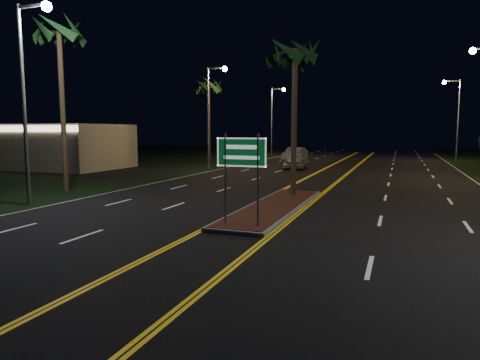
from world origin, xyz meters
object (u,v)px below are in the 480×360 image
at_px(median_island, 274,207).
at_px(streetlight_left_mid, 212,105).
at_px(streetlight_left_far, 274,114).
at_px(palm_left_near, 59,33).
at_px(streetlight_right_far, 455,110).
at_px(car_far, 295,153).
at_px(palm_median, 295,53).
at_px(highway_sign, 241,161).
at_px(streetlight_left_near, 29,81).
at_px(commercial_building, 44,146).
at_px(car_near, 295,159).
at_px(palm_left_far, 208,87).

distance_m(median_island, streetlight_left_mid, 20.80).
distance_m(streetlight_left_far, palm_left_near, 36.18).
bearing_deg(streetlight_right_far, car_far, -158.95).
xyz_separation_m(streetlight_left_mid, palm_median, (10.61, -13.50, 1.62)).
bearing_deg(car_far, highway_sign, -75.12).
relative_size(streetlight_right_far, car_far, 1.62).
relative_size(palm_median, car_far, 1.50).
xyz_separation_m(median_island, streetlight_left_near, (-10.61, -3.00, 5.57)).
bearing_deg(streetlight_left_far, commercial_building, -122.65).
height_order(streetlight_right_far, car_far, streetlight_right_far).
bearing_deg(palm_left_near, highway_sign, -22.60).
height_order(streetlight_left_near, palm_left_near, palm_left_near).
relative_size(highway_sign, car_far, 0.58).
relative_size(palm_median, car_near, 1.55).
bearing_deg(streetlight_left_near, palm_median, 31.49).
relative_size(palm_median, palm_left_near, 0.85).
height_order(palm_left_near, car_far, palm_left_near).
bearing_deg(car_near, palm_median, -83.94).
height_order(streetlight_left_near, streetlight_left_far, same).
bearing_deg(streetlight_left_far, median_island, -74.00).
bearing_deg(median_island, streetlight_left_mid, 121.98).
bearing_deg(streetlight_left_mid, commercial_building, -165.39).
xyz_separation_m(streetlight_left_near, palm_left_near, (-1.89, 4.00, 3.02)).
bearing_deg(highway_sign, streetlight_left_far, 104.44).
distance_m(commercial_building, palm_left_near, 19.25).
bearing_deg(streetlight_left_near, car_far, 81.42).
height_order(palm_left_near, car_near, palm_left_near).
distance_m(streetlight_right_far, palm_left_far, 27.36).
relative_size(commercial_building, streetlight_right_far, 1.67).
height_order(streetlight_left_mid, car_near, streetlight_left_mid).
xyz_separation_m(car_near, car_far, (-1.97, 8.31, 0.03)).
bearing_deg(palm_left_near, median_island, -4.57).
distance_m(streetlight_left_near, streetlight_left_far, 40.00).
distance_m(streetlight_left_near, car_far, 32.38).
bearing_deg(streetlight_left_near, streetlight_left_mid, 90.00).
distance_m(streetlight_left_mid, streetlight_right_far, 27.83).
distance_m(median_island, highway_sign, 4.80).
distance_m(streetlight_left_far, streetlight_right_far, 21.32).
xyz_separation_m(streetlight_right_far, palm_left_near, (-23.11, -34.00, 3.02)).
xyz_separation_m(median_island, palm_median, (0.00, 3.50, 7.19)).
relative_size(median_island, palm_left_near, 1.05).
bearing_deg(streetlight_left_far, palm_median, -72.42).
xyz_separation_m(highway_sign, car_far, (-5.83, 32.87, -1.48)).
distance_m(streetlight_left_near, palm_left_far, 24.19).
distance_m(median_island, car_far, 29.27).
xyz_separation_m(highway_sign, streetlight_left_mid, (-10.61, 21.20, 3.25)).
bearing_deg(palm_left_near, car_far, 76.46).
relative_size(median_island, palm_median, 1.23).
bearing_deg(commercial_building, streetlight_left_mid, 14.61).
bearing_deg(palm_median, streetlight_left_mid, 128.17).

